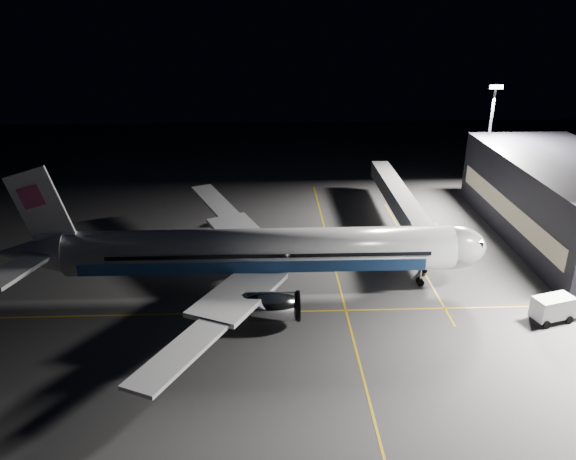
# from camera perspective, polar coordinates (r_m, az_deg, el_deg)

# --- Properties ---
(ground) EXTENTS (200.00, 200.00, 0.00)m
(ground) POSITION_cam_1_polar(r_m,az_deg,el_deg) (72.73, -2.63, -5.89)
(ground) COLOR #4C4C4F
(ground) RESTS_ON ground
(guide_line_main) EXTENTS (0.25, 80.00, 0.01)m
(guide_line_main) POSITION_cam_1_polar(r_m,az_deg,el_deg) (73.31, 5.25, -5.71)
(guide_line_main) COLOR gold
(guide_line_main) RESTS_ON ground
(guide_line_cross) EXTENTS (70.00, 0.25, 0.01)m
(guide_line_cross) POSITION_cam_1_polar(r_m,az_deg,el_deg) (67.53, -2.63, -8.35)
(guide_line_cross) COLOR gold
(guide_line_cross) RESTS_ON ground
(guide_line_side) EXTENTS (0.25, 40.00, 0.01)m
(guide_line_side) POSITION_cam_1_polar(r_m,az_deg,el_deg) (84.35, 12.51, -2.17)
(guide_line_side) COLOR gold
(guide_line_side) RESTS_ON ground
(airliner) EXTENTS (61.48, 54.22, 16.64)m
(airliner) POSITION_cam_1_polar(r_m,az_deg,el_deg) (70.39, -3.58, -2.22)
(airliner) COLOR silver
(airliner) RESTS_ON ground
(terminal) EXTENTS (18.12, 40.00, 12.00)m
(terminal) POSITION_cam_1_polar(r_m,az_deg,el_deg) (94.50, 26.46, 2.59)
(terminal) COLOR black
(terminal) RESTS_ON ground
(jet_bridge) EXTENTS (3.60, 34.40, 6.30)m
(jet_bridge) POSITION_cam_1_polar(r_m,az_deg,el_deg) (89.81, 11.53, 2.66)
(jet_bridge) COLOR #B2B2B7
(jet_bridge) RESTS_ON ground
(floodlight_mast_north) EXTENTS (2.40, 0.68, 20.70)m
(floodlight_mast_north) POSITION_cam_1_polar(r_m,az_deg,el_deg) (105.88, 19.77, 9.28)
(floodlight_mast_north) COLOR #59595E
(floodlight_mast_north) RESTS_ON ground
(service_truck) EXTENTS (6.36, 3.95, 3.04)m
(service_truck) POSITION_cam_1_polar(r_m,az_deg,el_deg) (72.23, 25.59, -7.10)
(service_truck) COLOR silver
(service_truck) RESTS_ON ground
(baggage_tug) EXTENTS (2.54, 2.26, 1.55)m
(baggage_tug) POSITION_cam_1_polar(r_m,az_deg,el_deg) (92.27, -6.30, 0.99)
(baggage_tug) COLOR black
(baggage_tug) RESTS_ON ground
(safety_cone_a) EXTENTS (0.37, 0.37, 0.56)m
(safety_cone_a) POSITION_cam_1_polar(r_m,az_deg,el_deg) (77.32, -2.29, -3.78)
(safety_cone_a) COLOR orange
(safety_cone_a) RESTS_ON ground
(safety_cone_b) EXTENTS (0.36, 0.36, 0.54)m
(safety_cone_b) POSITION_cam_1_polar(r_m,az_deg,el_deg) (84.38, -0.93, -1.37)
(safety_cone_b) COLOR orange
(safety_cone_b) RESTS_ON ground
(safety_cone_c) EXTENTS (0.37, 0.37, 0.55)m
(safety_cone_c) POSITION_cam_1_polar(r_m,az_deg,el_deg) (84.30, 1.41, -1.40)
(safety_cone_c) COLOR orange
(safety_cone_c) RESTS_ON ground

